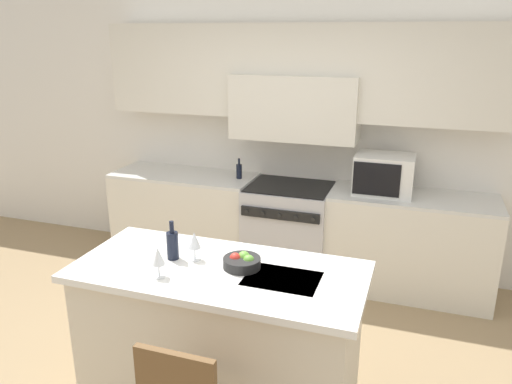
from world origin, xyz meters
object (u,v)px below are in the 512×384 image
(wine_glass_far, at_px, (194,241))
(microwave, at_px, (384,174))
(range_stove, at_px, (289,230))
(fruit_bowl, at_px, (242,262))
(oil_bottle_on_counter, at_px, (239,171))
(wine_glass_near, at_px, (158,257))
(wine_bottle, at_px, (173,245))

(wine_glass_far, bearing_deg, microwave, 61.31)
(range_stove, bearing_deg, fruit_bowl, -84.15)
(wine_glass_far, bearing_deg, fruit_bowl, -0.51)
(oil_bottle_on_counter, bearing_deg, wine_glass_near, -81.92)
(microwave, bearing_deg, oil_bottle_on_counter, 178.70)
(wine_glass_near, bearing_deg, fruit_bowl, 33.76)
(wine_glass_near, height_order, oil_bottle_on_counter, oil_bottle_on_counter)
(wine_glass_near, relative_size, oil_bottle_on_counter, 0.92)
(range_stove, relative_size, oil_bottle_on_counter, 4.50)
(fruit_bowl, bearing_deg, microwave, 69.68)
(range_stove, distance_m, wine_glass_far, 1.91)
(microwave, xyz_separation_m, wine_bottle, (-1.14, -1.85, -0.07))
(wine_glass_far, relative_size, oil_bottle_on_counter, 0.92)
(range_stove, xyz_separation_m, microwave, (0.86, 0.02, 0.65))
(wine_bottle, bearing_deg, microwave, 58.46)
(range_stove, distance_m, wine_glass_near, 2.19)
(microwave, relative_size, wine_glass_near, 2.73)
(range_stove, height_order, wine_glass_far, wine_glass_far)
(wine_bottle, distance_m, wine_glass_near, 0.26)
(fruit_bowl, bearing_deg, wine_glass_far, 179.49)
(wine_bottle, height_order, oil_bottle_on_counter, wine_bottle)
(wine_bottle, relative_size, oil_bottle_on_counter, 1.25)
(wine_bottle, bearing_deg, wine_glass_near, -80.76)
(range_stove, distance_m, wine_bottle, 1.94)
(range_stove, height_order, wine_bottle, wine_bottle)
(oil_bottle_on_counter, bearing_deg, range_stove, -5.34)
(fruit_bowl, distance_m, oil_bottle_on_counter, 1.99)
(range_stove, bearing_deg, microwave, 1.24)
(wine_glass_far, bearing_deg, range_stove, 85.67)
(microwave, bearing_deg, wine_glass_near, -117.49)
(microwave, relative_size, wine_glass_far, 2.73)
(range_stove, height_order, oil_bottle_on_counter, oil_bottle_on_counter)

